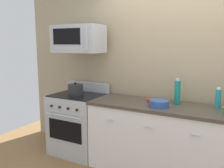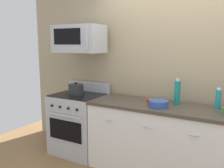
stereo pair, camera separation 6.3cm
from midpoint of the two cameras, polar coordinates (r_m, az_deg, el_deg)
back_wall at (r=3.38m, az=17.89°, el=3.40°), size 5.37×0.10×2.70m
counter_unit at (r=3.21m, az=15.49°, el=-13.27°), size 2.28×0.66×0.92m
range_oven at (r=3.83m, az=-7.31°, el=-9.06°), size 0.76×0.69×1.07m
microwave at (r=3.67m, az=-7.31°, el=10.49°), size 0.74×0.44×0.40m
bottle_sparkling_teal at (r=3.17m, az=15.68°, el=-1.89°), size 0.08×0.08×0.33m
bottle_dish_soap at (r=3.14m, az=24.26°, el=-3.21°), size 0.06×0.06×0.25m
bowl_blue_mixing at (r=3.02m, az=11.53°, el=-4.51°), size 0.24×0.24×0.08m
bowl_red_small at (r=3.23m, az=9.71°, el=-3.84°), size 0.11×0.11×0.05m
stockpot at (r=3.65m, az=-7.99°, el=-1.31°), size 0.23×0.23×0.19m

